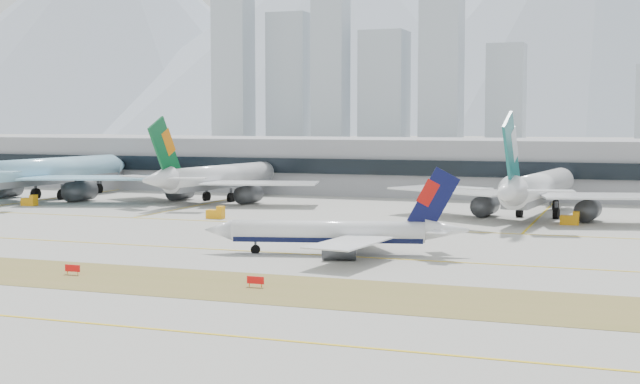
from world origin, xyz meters
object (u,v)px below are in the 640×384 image
at_px(widebody_cathay, 537,190).
at_px(terminal, 423,165).
at_px(widebody_korean, 45,173).
at_px(widebody_eva, 216,179).
at_px(taxiing_airliner, 338,233).

relative_size(widebody_cathay, terminal, 0.22).
xyz_separation_m(widebody_korean, terminal, (85.43, 54.44, 0.85)).
xyz_separation_m(widebody_korean, widebody_eva, (43.71, 9.10, -0.98)).
height_order(taxiing_airliner, widebody_cathay, widebody_cathay).
bearing_deg(widebody_cathay, taxiing_airliner, 165.88).
relative_size(taxiing_airliner, widebody_korean, 0.56).
height_order(taxiing_airliner, terminal, terminal).
xyz_separation_m(taxiing_airliner, widebody_korean, (-99.66, 63.78, 3.41)).
height_order(widebody_korean, widebody_eva, widebody_korean).
bearing_deg(widebody_korean, widebody_eva, -74.61).
distance_m(taxiing_airliner, terminal, 119.15).
relative_size(taxiing_airliner, terminal, 0.14).
xyz_separation_m(widebody_eva, terminal, (41.72, 45.34, 1.83)).
distance_m(taxiing_airliner, widebody_eva, 91.91).
xyz_separation_m(taxiing_airliner, terminal, (-14.23, 118.22, 4.26)).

